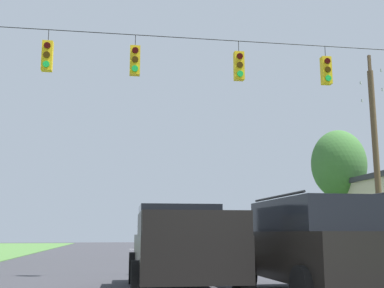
# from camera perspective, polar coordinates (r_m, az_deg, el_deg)

# --- Properties ---
(lane_dash_0) EXTENTS (2.50, 0.15, 0.01)m
(lane_dash_0) POSITION_cam_1_polar(r_m,az_deg,el_deg) (14.84, -0.28, -15.50)
(lane_dash_0) COLOR white
(lane_dash_0) RESTS_ON ground
(lane_dash_1) EXTENTS (2.50, 0.15, 0.01)m
(lane_dash_1) POSITION_cam_1_polar(r_m,az_deg,el_deg) (20.98, -2.80, -14.01)
(lane_dash_1) COLOR white
(lane_dash_1) RESTS_ON ground
(lane_dash_2) EXTENTS (2.50, 0.15, 0.01)m
(lane_dash_2) POSITION_cam_1_polar(r_m,az_deg,el_deg) (29.99, -4.60, -12.91)
(lane_dash_2) COLOR white
(lane_dash_2) RESTS_ON ground
(lane_dash_3) EXTENTS (2.50, 0.15, 0.01)m
(lane_dash_3) POSITION_cam_1_polar(r_m,az_deg,el_deg) (38.63, -5.52, -12.34)
(lane_dash_3) COLOR white
(lane_dash_3) RESTS_ON ground
(lane_dash_4) EXTENTS (2.50, 0.15, 0.01)m
(lane_dash_4) POSITION_cam_1_polar(r_m,az_deg,el_deg) (39.21, -5.57, -12.31)
(lane_dash_4) COLOR white
(lane_dash_4) RESTS_ON ground
(overhead_signal_span) EXTENTS (16.47, 0.31, 8.07)m
(overhead_signal_span) POSITION_cam_1_polar(r_m,az_deg,el_deg) (15.04, -0.27, 1.84)
(overhead_signal_span) COLOR brown
(overhead_signal_span) RESTS_ON ground
(pickup_truck) EXTENTS (2.33, 5.42, 1.95)m
(pickup_truck) POSITION_cam_1_polar(r_m,az_deg,el_deg) (11.26, -1.41, -12.20)
(pickup_truck) COLOR black
(pickup_truck) RESTS_ON ground
(suv_black) EXTENTS (2.36, 4.87, 2.05)m
(suv_black) POSITION_cam_1_polar(r_m,az_deg,el_deg) (10.44, 14.49, -11.50)
(suv_black) COLOR black
(suv_black) RESTS_ON ground
(distant_car_crossing_white) EXTENTS (2.34, 4.45, 1.52)m
(distant_car_crossing_white) POSITION_cam_1_polar(r_m,az_deg,el_deg) (25.57, -1.04, -11.61)
(distant_car_crossing_white) COLOR silver
(distant_car_crossing_white) RESTS_ON ground
(distant_car_oncoming) EXTENTS (4.39, 2.20, 1.52)m
(distant_car_oncoming) POSITION_cam_1_polar(r_m,az_deg,el_deg) (28.00, 8.39, -11.40)
(distant_car_oncoming) COLOR silver
(distant_car_oncoming) RESTS_ON ground
(utility_pole_mid_right) EXTENTS (0.27, 1.97, 9.58)m
(utility_pole_mid_right) POSITION_cam_1_polar(r_m,az_deg,el_deg) (23.43, 21.01, -1.33)
(utility_pole_mid_right) COLOR brown
(utility_pole_mid_right) RESTS_ON ground
(tree_roadside_right) EXTENTS (3.51, 3.51, 7.89)m
(tree_roadside_right) POSITION_cam_1_polar(r_m,az_deg,el_deg) (32.53, 17.04, -2.38)
(tree_roadside_right) COLOR brown
(tree_roadside_right) RESTS_ON ground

